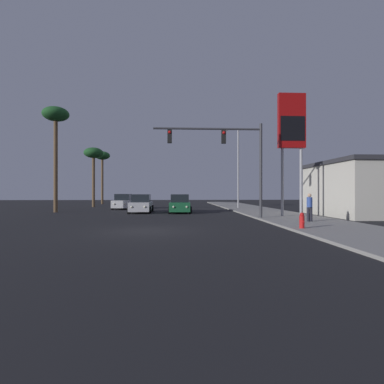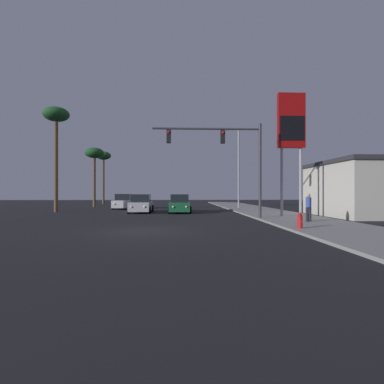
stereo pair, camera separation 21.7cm
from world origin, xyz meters
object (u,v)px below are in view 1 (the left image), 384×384
object	(u,v)px
car_white	(123,202)
palm_tree_mid	(94,156)
car_green	(180,204)
street_lamp	(237,164)
car_silver	(141,204)
fire_hydrant	(302,221)
palm_tree_near	(56,121)
traffic_light_mast	(230,151)
pedestrian_on_sidewalk	(310,206)
gas_station_sign	(292,128)
palm_tree_far	(102,158)

from	to	relation	value
car_white	palm_tree_mid	xyz separation A→B (m)	(-4.50, 4.39, 5.76)
car_green	palm_tree_mid	world-z (taller)	palm_tree_mid
street_lamp	palm_tree_mid	xyz separation A→B (m)	(-17.38, 4.96, 1.41)
car_silver	fire_hydrant	distance (m)	16.44
street_lamp	car_green	bearing A→B (deg)	-136.72
car_silver	palm_tree_near	bearing A→B (deg)	-5.90
car_white	traffic_light_mast	bearing A→B (deg)	125.87
palm_tree_mid	car_white	bearing A→B (deg)	-44.30
traffic_light_mast	palm_tree_mid	bearing A→B (deg)	128.20
car_green	car_white	xyz separation A→B (m)	(-6.35, 6.71, 0.00)
traffic_light_mast	palm_tree_mid	xyz separation A→B (m)	(-14.23, 18.08, 1.79)
street_lamp	pedestrian_on_sidewalk	bearing A→B (deg)	-86.02
fire_hydrant	gas_station_sign	bearing A→B (deg)	72.15
gas_station_sign	fire_hydrant	bearing A→B (deg)	-107.85
car_green	pedestrian_on_sidewalk	world-z (taller)	pedestrian_on_sidewalk
palm_tree_near	street_lamp	bearing A→B (deg)	15.56
car_green	gas_station_sign	bearing A→B (deg)	145.65
palm_tree_mid	palm_tree_far	distance (m)	10.12
gas_station_sign	palm_tree_near	bearing A→B (deg)	160.62
car_silver	street_lamp	xyz separation A→B (m)	(10.09, 5.81, 4.36)
car_green	palm_tree_far	xyz separation A→B (m)	(-12.22, 21.10, 6.55)
car_silver	pedestrian_on_sidewalk	bearing A→B (deg)	137.15
street_lamp	fire_hydrant	world-z (taller)	street_lamp
car_green	palm_tree_far	size ratio (longest dim) A/B	0.51
gas_station_sign	car_silver	bearing A→B (deg)	152.22
traffic_light_mast	palm_tree_near	distance (m)	17.43
palm_tree_far	car_silver	bearing A→B (deg)	-67.38
fire_hydrant	palm_tree_far	bearing A→B (deg)	117.69
car_green	gas_station_sign	size ratio (longest dim) A/B	0.48
traffic_light_mast	pedestrian_on_sidewalk	size ratio (longest dim) A/B	4.49
street_lamp	fire_hydrant	size ratio (longest dim) A/B	11.84
car_silver	gas_station_sign	bearing A→B (deg)	151.81
pedestrian_on_sidewalk	palm_tree_far	xyz separation A→B (m)	(-19.86, 31.02, 6.28)
traffic_light_mast	fire_hydrant	world-z (taller)	traffic_light_mast
street_lamp	palm_tree_mid	distance (m)	18.12
gas_station_sign	street_lamp	bearing A→B (deg)	97.72
car_white	street_lamp	xyz separation A→B (m)	(12.88, -0.56, 4.36)
gas_station_sign	fire_hydrant	size ratio (longest dim) A/B	11.84
traffic_light_mast	palm_tree_far	distance (m)	32.23
gas_station_sign	palm_tree_far	xyz separation A→B (m)	(-20.37, 26.94, 0.69)
car_white	traffic_light_mast	xyz separation A→B (m)	(9.73, -13.69, 3.98)
traffic_light_mast	pedestrian_on_sidewalk	distance (m)	6.36
car_silver	palm_tree_far	bearing A→B (deg)	-67.78
car_green	fire_hydrant	distance (m)	14.41
car_green	traffic_light_mast	world-z (taller)	traffic_light_mast
street_lamp	palm_tree_far	size ratio (longest dim) A/B	1.07
street_lamp	gas_station_sign	bearing A→B (deg)	-82.28
pedestrian_on_sidewalk	gas_station_sign	bearing A→B (deg)	82.92
car_green	palm_tree_near	distance (m)	14.01
pedestrian_on_sidewalk	car_silver	bearing A→B (deg)	137.56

